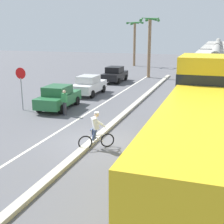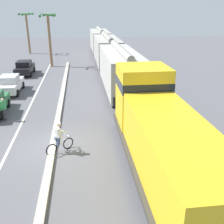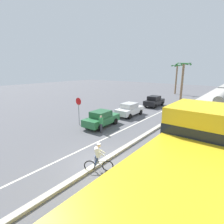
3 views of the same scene
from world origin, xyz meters
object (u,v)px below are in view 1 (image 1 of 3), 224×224
object	(u,v)px
locomotive	(207,134)
parked_car_green	(58,97)
hopper_car_middle	(216,62)
hopper_car_trailing	(217,54)
stop_sign	(21,80)
pedestrian_by_cars	(65,102)
parked_car_white	(89,85)
cyclist	(96,131)
palm_tree_far	(150,35)
palm_tree_near	(135,35)
parked_car_black	(115,74)
hopper_car_lead	(214,78)

from	to	relation	value
locomotive	parked_car_green	distance (m)	12.92
hopper_car_middle	hopper_car_trailing	distance (m)	11.60
stop_sign	pedestrian_by_cars	xyz separation A→B (m)	(3.35, -0.33, -1.18)
stop_sign	parked_car_white	bearing A→B (deg)	70.48
locomotive	cyclist	bearing A→B (deg)	158.97
locomotive	palm_tree_far	bearing A→B (deg)	106.41
hopper_car_trailing	palm_tree_far	world-z (taller)	palm_tree_far
hopper_car_trailing	palm_tree_near	size ratio (longest dim) A/B	1.57
hopper_car_trailing	cyclist	distance (m)	33.87
hopper_car_trailing	parked_car_black	distance (m)	18.02
palm_tree_near	pedestrian_by_cars	bearing A→B (deg)	-83.85
locomotive	pedestrian_by_cars	size ratio (longest dim) A/B	7.17
hopper_car_lead	hopper_car_middle	world-z (taller)	same
hopper_car_middle	palm_tree_far	world-z (taller)	palm_tree_far
locomotive	pedestrian_by_cars	world-z (taller)	locomotive
parked_car_black	hopper_car_lead	bearing A→B (deg)	-39.58
parked_car_white	palm_tree_near	size ratio (longest dim) A/B	0.62
stop_sign	parked_car_green	bearing A→B (deg)	26.26
parked_car_black	stop_sign	xyz separation A→B (m)	(-2.24, -13.41, 1.21)
parked_car_white	palm_tree_near	distance (m)	23.32
stop_sign	palm_tree_far	world-z (taller)	palm_tree_far
palm_tree_near	palm_tree_far	size ratio (longest dim) A/B	0.98
hopper_car_middle	palm_tree_far	bearing A→B (deg)	171.63
parked_car_green	pedestrian_by_cars	size ratio (longest dim) A/B	2.64
parked_car_green	parked_car_black	xyz separation A→B (m)	(0.07, 12.34, 0.00)
parked_car_black	cyclist	world-z (taller)	cyclist
parked_car_white	cyclist	distance (m)	12.56
palm_tree_near	parked_car_black	bearing A→B (deg)	-82.56
locomotive	parked_car_green	size ratio (longest dim) A/B	2.72
hopper_car_trailing	palm_tree_far	size ratio (longest dim) A/B	1.54
locomotive	palm_tree_near	distance (m)	38.27
parked_car_white	stop_sign	distance (m)	6.81
parked_car_black	pedestrian_by_cars	distance (m)	13.79
hopper_car_lead	palm_tree_near	distance (m)	27.03
stop_sign	palm_tree_near	bearing A→B (deg)	89.66
palm_tree_near	pedestrian_by_cars	distance (m)	29.97
hopper_car_trailing	pedestrian_by_cars	size ratio (longest dim) A/B	6.54
locomotive	pedestrian_by_cars	xyz separation A→B (m)	(-8.86, 6.66, -0.95)
hopper_car_middle	stop_sign	size ratio (longest dim) A/B	3.68
stop_sign	pedestrian_by_cars	world-z (taller)	stop_sign
hopper_car_trailing	pedestrian_by_cars	xyz separation A→B (m)	(-8.86, -28.69, -1.23)
cyclist	hopper_car_middle	bearing A→B (deg)	77.55
palm_tree_near	palm_tree_far	xyz separation A→B (m)	(4.73, -11.38, 0.07)
palm_tree_far	cyclist	bearing A→B (deg)	-83.84
parked_car_green	pedestrian_by_cars	world-z (taller)	same
parked_car_green	stop_sign	world-z (taller)	stop_sign
hopper_car_lead	parked_car_green	bearing A→B (deg)	-157.84
parked_car_black	cyclist	size ratio (longest dim) A/B	2.45
pedestrian_by_cars	parked_car_white	bearing A→B (deg)	99.51
parked_car_white	palm_tree_near	xyz separation A→B (m)	(-2.07, 22.90, 3.89)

